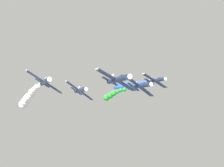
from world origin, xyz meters
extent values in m
cylinder|color=navy|center=(4.94, 14.84, 89.64)|extent=(1.47, 9.00, 1.47)
cone|color=white|center=(4.94, 19.94, 89.64)|extent=(1.40, 1.20, 1.40)
cube|color=navy|center=(4.99, 14.44, 89.55)|extent=(8.34, 1.90, 4.22)
cylinder|color=white|center=(0.86, 14.44, 87.52)|extent=(0.48, 1.40, 0.48)
cylinder|color=white|center=(9.12, 14.44, 91.58)|extent=(0.48, 1.40, 0.48)
cube|color=navy|center=(4.92, 10.84, 89.69)|extent=(3.49, 1.20, 1.84)
cube|color=white|center=(4.52, 10.74, 90.51)|extent=(0.83, 1.10, 1.50)
ellipsoid|color=black|center=(4.72, 16.64, 90.09)|extent=(1.03, 2.20, 0.98)
cylinder|color=navy|center=(-7.32, 1.53, 89.75)|extent=(1.52, 9.00, 1.52)
cone|color=white|center=(-7.32, 6.63, 89.75)|extent=(1.45, 1.20, 1.45)
cube|color=navy|center=(-7.26, 1.13, 89.67)|extent=(7.79, 1.90, 5.19)
cylinder|color=white|center=(-11.11, 1.13, 87.15)|extent=(0.50, 1.40, 0.50)
cylinder|color=white|center=(-3.41, 1.13, 92.19)|extent=(0.50, 1.40, 0.50)
cube|color=navy|center=(-7.34, -2.47, 89.79)|extent=(3.28, 1.20, 2.23)
cube|color=white|center=(-7.85, -2.57, 90.56)|extent=(0.99, 1.10, 1.42)
ellipsoid|color=black|center=(-7.59, 3.33, 90.17)|extent=(1.05, 2.20, 1.02)
sphere|color=green|center=(-7.43, -5.68, 89.68)|extent=(0.93, 0.93, 0.93)
sphere|color=green|center=(-7.12, -7.89, 89.43)|extent=(1.21, 1.21, 1.21)
sphere|color=green|center=(-6.94, -10.09, 89.35)|extent=(1.26, 1.26, 1.26)
sphere|color=green|center=(-6.85, -12.30, 89.11)|extent=(1.47, 1.47, 1.47)
sphere|color=green|center=(-6.43, -14.50, 88.64)|extent=(1.86, 1.86, 1.86)
sphere|color=green|center=(-6.20, -16.71, 88.06)|extent=(2.06, 2.06, 2.06)
sphere|color=green|center=(-5.85, -18.92, 87.48)|extent=(2.20, 2.20, 2.20)
cylinder|color=navy|center=(17.39, 3.08, 89.81)|extent=(1.51, 9.00, 1.51)
cone|color=white|center=(17.39, 8.18, 89.81)|extent=(1.44, 1.20, 1.44)
cube|color=navy|center=(17.44, 2.68, 89.72)|extent=(7.94, 1.90, 4.96)
cylinder|color=white|center=(13.52, 2.68, 87.32)|extent=(0.49, 1.40, 0.49)
cylinder|color=white|center=(21.36, 2.68, 92.12)|extent=(0.49, 1.40, 0.49)
cube|color=navy|center=(17.36, -0.92, 89.85)|extent=(3.34, 1.20, 2.14)
cube|color=white|center=(16.88, -1.02, 90.63)|extent=(0.95, 1.10, 1.44)
ellipsoid|color=black|center=(17.13, 4.88, 90.23)|extent=(1.05, 2.20, 1.01)
sphere|color=white|center=(17.34, -4.14, 89.85)|extent=(0.94, 0.94, 0.94)
sphere|color=white|center=(17.39, -6.37, 89.51)|extent=(1.22, 1.22, 1.22)
sphere|color=white|center=(17.61, -8.59, 89.52)|extent=(1.45, 1.45, 1.45)
sphere|color=white|center=(17.62, -10.81, 89.26)|extent=(1.49, 1.49, 1.49)
sphere|color=white|center=(17.96, -13.04, 88.86)|extent=(1.64, 1.64, 1.64)
sphere|color=white|center=(18.15, -15.26, 88.41)|extent=(1.94, 1.94, 1.94)
sphere|color=white|center=(18.05, -17.48, 87.87)|extent=(2.18, 2.18, 2.18)
sphere|color=white|center=(18.54, -19.71, 87.28)|extent=(2.37, 2.37, 2.37)
sphere|color=white|center=(18.72, -21.93, 86.79)|extent=(2.48, 2.48, 2.48)
sphere|color=white|center=(18.97, -24.15, 86.03)|extent=(2.72, 2.72, 2.72)
sphere|color=white|center=(19.42, -26.38, 85.15)|extent=(2.81, 2.81, 2.81)
cylinder|color=navy|center=(5.70, -9.61, 88.92)|extent=(1.53, 9.00, 1.53)
cone|color=white|center=(5.70, -4.51, 88.92)|extent=(1.45, 1.20, 1.45)
cube|color=navy|center=(5.76, -10.01, 88.84)|extent=(7.75, 1.90, 5.26)
cylinder|color=white|center=(1.93, -10.01, 86.29)|extent=(0.50, 1.40, 0.50)
cylinder|color=white|center=(9.58, -10.01, 91.39)|extent=(0.50, 1.40, 0.50)
cube|color=navy|center=(5.67, -13.61, 88.97)|extent=(3.26, 1.20, 2.26)
cube|color=white|center=(5.16, -13.71, 89.73)|extent=(1.00, 1.10, 1.41)
ellipsoid|color=black|center=(5.42, -7.81, 89.34)|extent=(1.05, 2.20, 1.03)
cylinder|color=navy|center=(-19.65, -11.07, 92.83)|extent=(1.48, 9.00, 1.48)
cone|color=white|center=(-19.65, -5.97, 92.83)|extent=(1.40, 1.20, 1.40)
cube|color=navy|center=(-19.60, -11.47, 92.74)|extent=(8.28, 1.90, 4.33)
cylinder|color=white|center=(-23.71, -11.47, 90.65)|extent=(0.48, 1.40, 0.48)
cylinder|color=white|center=(-15.50, -11.47, 94.82)|extent=(0.48, 1.40, 0.48)
cube|color=navy|center=(-19.67, -15.07, 92.87)|extent=(3.47, 1.20, 1.88)
cube|color=white|center=(-20.09, -15.17, 93.69)|extent=(0.85, 1.10, 1.49)
ellipsoid|color=black|center=(-19.87, -9.27, 93.27)|extent=(1.03, 2.20, 0.99)
sphere|color=blue|center=(-19.62, -17.73, 92.89)|extent=(0.82, 0.82, 0.82)
sphere|color=blue|center=(-19.53, -19.39, 92.88)|extent=(1.23, 1.23, 1.23)
sphere|color=blue|center=(-19.45, -21.05, 92.80)|extent=(1.46, 1.46, 1.46)
sphere|color=blue|center=(-19.38, -22.71, 92.76)|extent=(1.58, 1.58, 1.58)
sphere|color=blue|center=(-19.16, -24.37, 92.86)|extent=(1.86, 1.86, 1.86)
sphere|color=blue|center=(-19.17, -26.04, 92.83)|extent=(1.81, 1.81, 1.81)
sphere|color=blue|center=(-18.83, -27.70, 92.65)|extent=(2.09, 2.09, 2.09)
sphere|color=blue|center=(-18.51, -29.36, 92.81)|extent=(2.25, 2.25, 2.25)
sphere|color=blue|center=(-18.17, -31.02, 92.67)|extent=(2.53, 2.53, 2.53)
sphere|color=blue|center=(-17.92, -32.68, 92.57)|extent=(2.78, 2.78, 2.78)
sphere|color=blue|center=(-17.38, -34.34, 92.66)|extent=(2.83, 2.83, 2.83)
sphere|color=blue|center=(-17.06, -36.00, 92.80)|extent=(3.01, 3.01, 3.01)
camera|label=1|loc=(27.14, 65.96, 83.81)|focal=44.91mm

